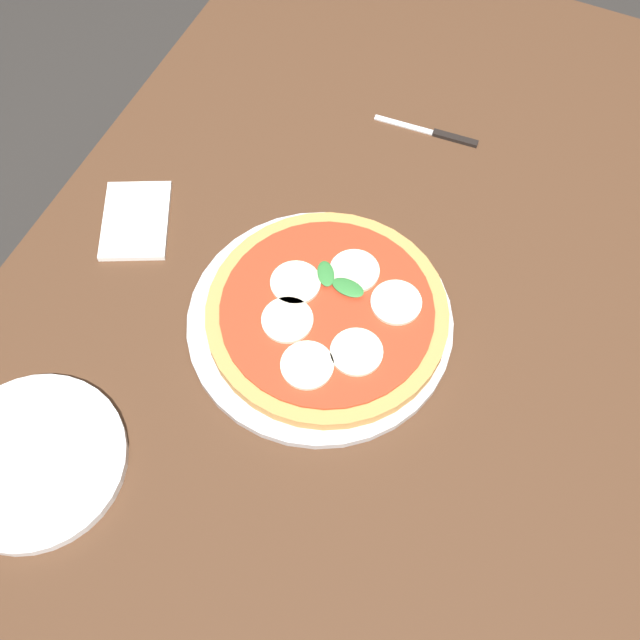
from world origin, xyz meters
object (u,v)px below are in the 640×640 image
(pizza, at_px, (327,313))
(plate_white, at_px, (34,461))
(dining_table, at_px, (375,316))
(serving_tray, at_px, (320,322))
(napkin, at_px, (136,220))
(knife, at_px, (439,134))

(pizza, xyz_separation_m, plate_white, (0.31, -0.23, -0.02))
(plate_white, bearing_deg, dining_table, 146.13)
(serving_tray, xyz_separation_m, napkin, (-0.04, -0.30, -0.00))
(serving_tray, bearing_deg, dining_table, 155.01)
(knife, bearing_deg, serving_tray, -4.32)
(pizza, bearing_deg, napkin, -96.67)
(napkin, relative_size, knife, 0.81)
(serving_tray, xyz_separation_m, knife, (-0.37, 0.03, -0.00))
(plate_white, relative_size, napkin, 1.67)
(plate_white, relative_size, knife, 1.36)
(serving_tray, relative_size, knife, 2.13)
(dining_table, distance_m, pizza, 0.16)
(dining_table, bearing_deg, pizza, -22.35)
(dining_table, height_order, serving_tray, serving_tray)
(serving_tray, height_order, pizza, pizza)
(dining_table, height_order, pizza, pizza)
(pizza, relative_size, napkin, 2.36)
(pizza, xyz_separation_m, napkin, (-0.04, -0.31, -0.02))
(dining_table, distance_m, knife, 0.29)
(dining_table, relative_size, plate_white, 5.98)
(dining_table, height_order, knife, knife)
(knife, bearing_deg, napkin, -45.24)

